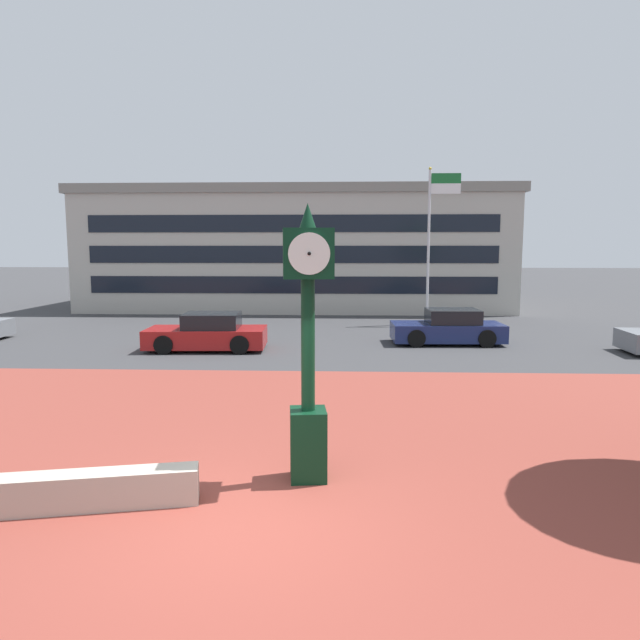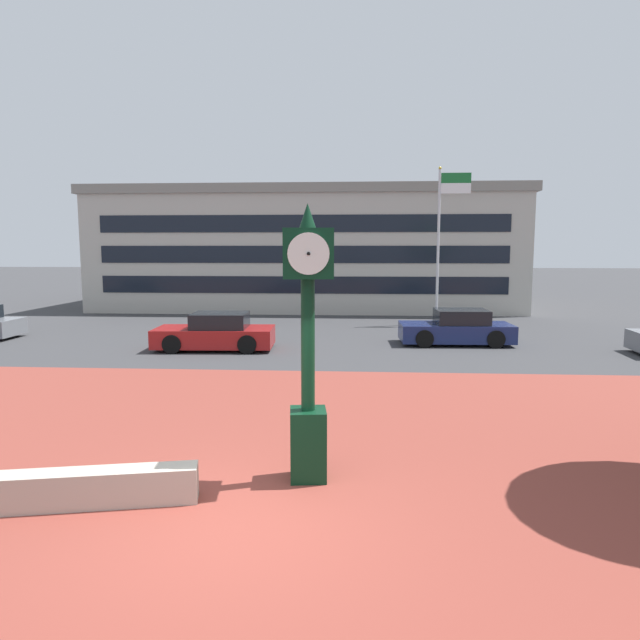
% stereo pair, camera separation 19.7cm
% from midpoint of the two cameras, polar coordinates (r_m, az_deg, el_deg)
% --- Properties ---
extents(ground_plane, '(200.00, 200.00, 0.00)m').
position_cam_midpoint_polar(ground_plane, '(7.77, -7.46, -19.61)').
color(ground_plane, '#38383A').
extents(plaza_brick_paving, '(44.00, 13.18, 0.01)m').
position_cam_midpoint_polar(plaza_brick_paving, '(10.11, -4.54, -13.05)').
color(plaza_brick_paving, brown).
rests_on(plaza_brick_paving, ground).
extents(planter_wall, '(3.21, 1.06, 0.50)m').
position_cam_midpoint_polar(planter_wall, '(8.67, -22.47, -15.36)').
color(planter_wall, '#ADA393').
rests_on(planter_wall, ground).
extents(street_clock, '(0.80, 0.84, 4.14)m').
position_cam_midpoint_polar(street_clock, '(8.43, -0.55, -1.81)').
color(street_clock, black).
rests_on(street_clock, ground).
extents(car_street_near, '(4.15, 2.10, 1.28)m').
position_cam_midpoint_polar(car_street_near, '(20.15, -10.10, -1.30)').
color(car_street_near, maroon).
rests_on(car_street_near, ground).
extents(car_street_far, '(4.08, 1.95, 1.28)m').
position_cam_midpoint_polar(car_street_far, '(21.53, 13.79, -0.86)').
color(car_street_far, navy).
rests_on(car_street_far, ground).
extents(flagpole_primary, '(1.47, 0.14, 7.17)m').
position_cam_midpoint_polar(flagpole_primary, '(26.86, 12.32, 8.57)').
color(flagpole_primary, silver).
rests_on(flagpole_primary, ground).
extents(civic_building, '(24.34, 13.80, 6.89)m').
position_cam_midpoint_polar(civic_building, '(36.74, -0.72, 7.09)').
color(civic_building, '#B2ADA3').
rests_on(civic_building, ground).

